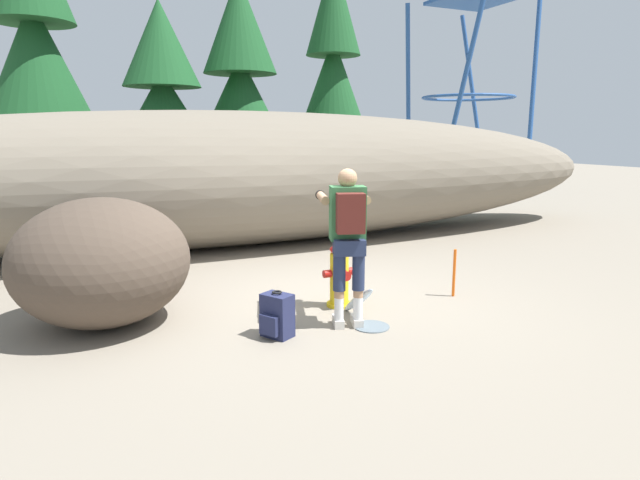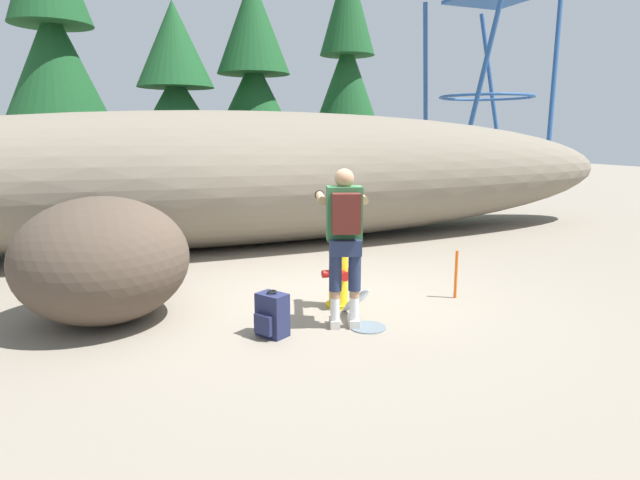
% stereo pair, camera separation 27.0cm
% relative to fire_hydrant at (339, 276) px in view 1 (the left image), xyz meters
% --- Properties ---
extents(ground_plane, '(56.00, 56.00, 0.04)m').
position_rel_fire_hydrant_xyz_m(ground_plane, '(-0.12, 0.15, -0.38)').
color(ground_plane, gray).
extents(dirt_embankment, '(16.70, 3.20, 2.40)m').
position_rel_fire_hydrant_xyz_m(dirt_embankment, '(-0.12, 4.08, 0.84)').
color(dirt_embankment, '#756B5B').
rests_on(dirt_embankment, ground_plane).
extents(fire_hydrant, '(0.40, 0.35, 0.78)m').
position_rel_fire_hydrant_xyz_m(fire_hydrant, '(0.00, 0.00, 0.00)').
color(fire_hydrant, gold).
rests_on(fire_hydrant, ground_plane).
extents(hydrant_water_jet, '(0.38, 0.83, 0.49)m').
position_rel_fire_hydrant_xyz_m(hydrant_water_jet, '(0.00, -0.52, -0.20)').
color(hydrant_water_jet, silver).
rests_on(hydrant_water_jet, ground_plane).
extents(utility_worker, '(0.69, 1.04, 1.65)m').
position_rel_fire_hydrant_xyz_m(utility_worker, '(-0.19, -0.57, 0.68)').
color(utility_worker, beige).
rests_on(utility_worker, ground_plane).
extents(spare_backpack, '(0.36, 0.36, 0.47)m').
position_rel_fire_hydrant_xyz_m(spare_backpack, '(-1.00, -0.61, -0.15)').
color(spare_backpack, '#23284C').
rests_on(spare_backpack, ground_plane).
extents(boulder_large, '(2.57, 2.57, 1.36)m').
position_rel_fire_hydrant_xyz_m(boulder_large, '(-2.54, 0.50, 0.32)').
color(boulder_large, '#4C3F33').
rests_on(boulder_large, ground_plane).
extents(boulder_mid, '(1.23, 1.36, 0.93)m').
position_rel_fire_hydrant_xyz_m(boulder_mid, '(-2.21, 1.58, 0.10)').
color(boulder_mid, '#4E393B').
rests_on(boulder_mid, ground_plane).
extents(pine_tree_far_left, '(2.94, 2.94, 7.36)m').
position_rel_fire_hydrant_xyz_m(pine_tree_far_left, '(-3.39, 9.29, 3.67)').
color(pine_tree_far_left, '#47331E').
rests_on(pine_tree_far_left, ground_plane).
extents(pine_tree_left, '(2.63, 2.63, 4.88)m').
position_rel_fire_hydrant_xyz_m(pine_tree_left, '(-0.83, 7.26, 2.33)').
color(pine_tree_left, '#47331E').
rests_on(pine_tree_left, ground_plane).
extents(pine_tree_center, '(2.76, 2.76, 5.74)m').
position_rel_fire_hydrant_xyz_m(pine_tree_center, '(1.13, 7.87, 2.68)').
color(pine_tree_center, '#47331E').
rests_on(pine_tree_center, ground_plane).
extents(pine_tree_right, '(2.23, 2.23, 6.54)m').
position_rel_fire_hydrant_xyz_m(pine_tree_right, '(3.73, 8.02, 3.24)').
color(pine_tree_right, '#47331E').
rests_on(pine_tree_right, ground_plane).
extents(survey_stake, '(0.04, 0.04, 0.60)m').
position_rel_fire_hydrant_xyz_m(survey_stake, '(1.48, -0.23, -0.06)').
color(survey_stake, '#E55914').
rests_on(survey_stake, ground_plane).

